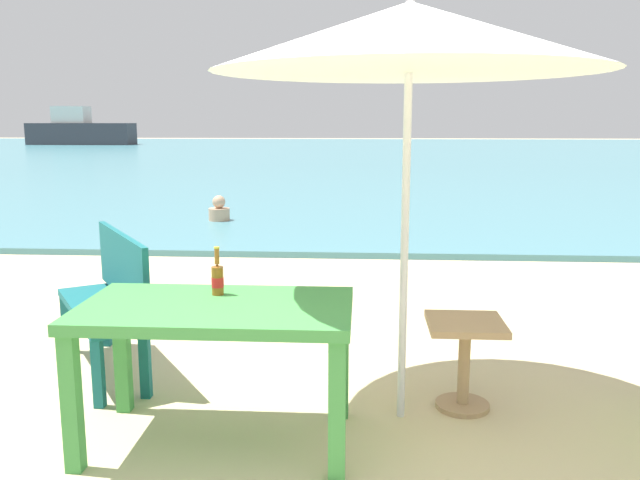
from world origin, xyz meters
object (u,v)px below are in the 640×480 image
beer_bottle_amber (218,278)px  patio_umbrella (409,38)px  bench_teal_center (110,294)px  swimmer_person (219,211)px  boat_tanker (80,131)px  side_table_wood (465,351)px  picnic_table_green (216,324)px

beer_bottle_amber → patio_umbrella: bearing=10.3°
bench_teal_center → patio_umbrella: bearing=-16.8°
patio_umbrella → swimmer_person: bearing=110.4°
beer_bottle_amber → boat_tanker: boat_tanker is taller
beer_bottle_amber → swimmer_person: bearing=102.3°
beer_bottle_amber → bench_teal_center: 1.23m
patio_umbrella → side_table_wood: 1.81m
picnic_table_green → boat_tanker: boat_tanker is taller
boat_tanker → side_table_wood: bearing=-63.8°
picnic_table_green → side_table_wood: 1.48m
side_table_wood → boat_tanker: bearing=116.2°
boat_tanker → patio_umbrella: bearing=-64.4°
bench_teal_center → swimmer_person: 6.35m
side_table_wood → swimmer_person: 7.37m
beer_bottle_amber → side_table_wood: beer_bottle_amber is taller
picnic_table_green → swimmer_person: picnic_table_green is taller
patio_umbrella → beer_bottle_amber: bearing=-169.7°
side_table_wood → boat_tanker: 44.27m
picnic_table_green → swimmer_person: size_ratio=3.41×
side_table_wood → picnic_table_green: bearing=-159.6°
patio_umbrella → swimmer_person: (-2.56, 6.89, -1.88)m
patio_umbrella → side_table_wood: (0.37, 0.14, -1.76)m
side_table_wood → boat_tanker: boat_tanker is taller
picnic_table_green → patio_umbrella: 1.80m
patio_umbrella → side_table_wood: patio_umbrella is taller
patio_umbrella → bench_teal_center: 2.55m
side_table_wood → bench_teal_center: (-2.29, 0.44, 0.19)m
picnic_table_green → boat_tanker: 44.14m
beer_bottle_amber → boat_tanker: 43.96m
bench_teal_center → swimmer_person: (-0.64, 6.31, -0.30)m
swimmer_person → patio_umbrella: bearing=-69.6°
bench_teal_center → swimmer_person: bearing=95.8°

